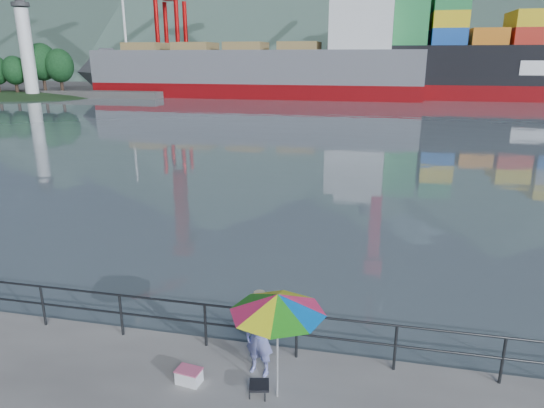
{
  "coord_description": "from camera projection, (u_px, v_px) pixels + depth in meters",
  "views": [
    {
      "loc": [
        4.39,
        -7.04,
        6.08
      ],
      "look_at": [
        1.54,
        6.0,
        2.0
      ],
      "focal_mm": 32.0,
      "sensor_mm": 36.0,
      "label": 1
    }
  ],
  "objects": [
    {
      "name": "bulk_carrier",
      "position": [
        266.0,
        69.0,
        76.49
      ],
      "size": [
        51.83,
        8.97,
        14.5
      ],
      "color": "#6D0609",
      "rests_on": "ground"
    },
    {
      "name": "container_stacks",
      "position": [
        541.0,
        73.0,
        88.75
      ],
      "size": [
        58.0,
        5.4,
        7.8
      ],
      "color": "#194CA5",
      "rests_on": "ground"
    },
    {
      "name": "beach_umbrella",
      "position": [
        278.0,
        303.0,
        8.47
      ],
      "size": [
        1.85,
        1.85,
        2.12
      ],
      "color": "white",
      "rests_on": "ground"
    },
    {
      "name": "harbor_water",
      "position": [
        364.0,
        80.0,
        130.72
      ],
      "size": [
        500.0,
        280.0,
        0.0
      ],
      "primitive_type": "cube",
      "color": "#526168",
      "rests_on": "ground"
    },
    {
      "name": "fisherman",
      "position": [
        260.0,
        337.0,
        9.49
      ],
      "size": [
        0.67,
        0.52,
        1.64
      ],
      "primitive_type": "imported",
      "rotation": [
        0.0,
        0.0,
        -0.23
      ],
      "color": "#202B9C",
      "rests_on": "ground"
    },
    {
      "name": "lighthouse_islet",
      "position": [
        5.0,
        94.0,
        78.31
      ],
      "size": [
        48.0,
        26.4,
        19.2
      ],
      "color": "#263F1E",
      "rests_on": "ground"
    },
    {
      "name": "folding_stool",
      "position": [
        259.0,
        389.0,
        9.03
      ],
      "size": [
        0.44,
        0.44,
        0.24
      ],
      "color": "black",
      "rests_on": "ground"
    },
    {
      "name": "guardrail",
      "position": [
        162.0,
        319.0,
        10.69
      ],
      "size": [
        22.0,
        0.06,
        1.03
      ],
      "color": "#2D3033",
      "rests_on": "ground"
    },
    {
      "name": "cooler_bag",
      "position": [
        189.0,
        377.0,
        9.38
      ],
      "size": [
        0.5,
        0.37,
        0.27
      ],
      "primitive_type": "cube",
      "rotation": [
        0.0,
        0.0,
        -0.14
      ],
      "color": "silver",
      "rests_on": "ground"
    },
    {
      "name": "far_dock",
      "position": [
        410.0,
        89.0,
        94.1
      ],
      "size": [
        200.0,
        40.0,
        0.4
      ],
      "primitive_type": "cube",
      "color": "#514F4C",
      "rests_on": "ground"
    },
    {
      "name": "fishing_rod",
      "position": [
        277.0,
        342.0,
        10.76
      ],
      "size": [
        0.36,
        1.59,
        1.15
      ],
      "primitive_type": "cylinder",
      "rotation": [
        0.96,
        0.0,
        0.22
      ],
      "color": "black",
      "rests_on": "ground"
    }
  ]
}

